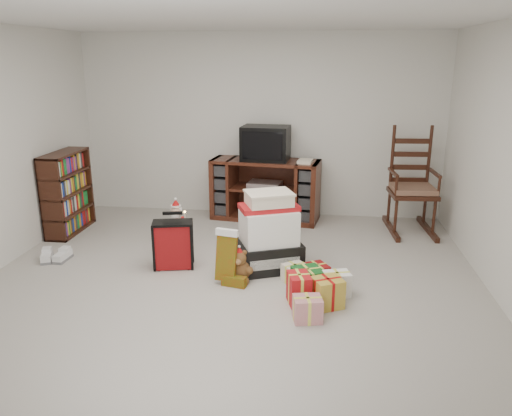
{
  "coord_description": "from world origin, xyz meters",
  "views": [
    {
      "loc": [
        0.83,
        -4.39,
        2.15
      ],
      "look_at": [
        0.19,
        0.6,
        0.64
      ],
      "focal_mm": 35.0,
      "sensor_mm": 36.0,
      "label": 1
    }
  ],
  "objects_px": {
    "tv_stand": "(265,190)",
    "rocking_chair": "(411,194)",
    "teddy_bear": "(240,267)",
    "gift_cluster": "(315,285)",
    "mrs_claus_figurine": "(177,227)",
    "red_suitcase": "(173,244)",
    "bookshelf": "(68,194)",
    "gift_pile": "(269,236)",
    "sneaker_pair": "(55,257)",
    "santa_figurine": "(285,241)",
    "crt_television": "(266,143)"
  },
  "relations": [
    {
      "from": "tv_stand",
      "to": "crt_television",
      "type": "relative_size",
      "value": 2.31
    },
    {
      "from": "santa_figurine",
      "to": "mrs_claus_figurine",
      "type": "height_order",
      "value": "santa_figurine"
    },
    {
      "from": "crt_television",
      "to": "santa_figurine",
      "type": "bearing_deg",
      "value": -70.79
    },
    {
      "from": "mrs_claus_figurine",
      "to": "crt_television",
      "type": "distance_m",
      "value": 1.68
    },
    {
      "from": "tv_stand",
      "to": "sneaker_pair",
      "type": "distance_m",
      "value": 2.82
    },
    {
      "from": "teddy_bear",
      "to": "mrs_claus_figurine",
      "type": "bearing_deg",
      "value": 134.42
    },
    {
      "from": "rocking_chair",
      "to": "gift_pile",
      "type": "height_order",
      "value": "rocking_chair"
    },
    {
      "from": "santa_figurine",
      "to": "mrs_claus_figurine",
      "type": "relative_size",
      "value": 1.1
    },
    {
      "from": "red_suitcase",
      "to": "bookshelf",
      "type": "bearing_deg",
      "value": 137.08
    },
    {
      "from": "mrs_claus_figurine",
      "to": "gift_cluster",
      "type": "distance_m",
      "value": 2.04
    },
    {
      "from": "teddy_bear",
      "to": "crt_television",
      "type": "xyz_separation_m",
      "value": [
        0.03,
        2.04,
        0.92
      ]
    },
    {
      "from": "teddy_bear",
      "to": "red_suitcase",
      "type": "bearing_deg",
      "value": 162.25
    },
    {
      "from": "bookshelf",
      "to": "teddy_bear",
      "type": "xyz_separation_m",
      "value": [
        2.41,
        -1.2,
        -0.35
      ]
    },
    {
      "from": "mrs_claus_figurine",
      "to": "crt_television",
      "type": "bearing_deg",
      "value": 49.71
    },
    {
      "from": "rocking_chair",
      "to": "gift_cluster",
      "type": "bearing_deg",
      "value": -123.78
    },
    {
      "from": "rocking_chair",
      "to": "sneaker_pair",
      "type": "bearing_deg",
      "value": -162.67
    },
    {
      "from": "tv_stand",
      "to": "rocking_chair",
      "type": "distance_m",
      "value": 1.92
    },
    {
      "from": "teddy_bear",
      "to": "santa_figurine",
      "type": "bearing_deg",
      "value": 52.54
    },
    {
      "from": "gift_pile",
      "to": "mrs_claus_figurine",
      "type": "bearing_deg",
      "value": 130.76
    },
    {
      "from": "gift_pile",
      "to": "sneaker_pair",
      "type": "xyz_separation_m",
      "value": [
        -2.37,
        -0.09,
        -0.31
      ]
    },
    {
      "from": "teddy_bear",
      "to": "sneaker_pair",
      "type": "xyz_separation_m",
      "value": [
        -2.11,
        0.25,
        -0.1
      ]
    },
    {
      "from": "bookshelf",
      "to": "red_suitcase",
      "type": "relative_size",
      "value": 1.72
    },
    {
      "from": "tv_stand",
      "to": "rocking_chair",
      "type": "relative_size",
      "value": 1.09
    },
    {
      "from": "gift_pile",
      "to": "red_suitcase",
      "type": "relative_size",
      "value": 1.37
    },
    {
      "from": "gift_cluster",
      "to": "rocking_chair",
      "type": "bearing_deg",
      "value": 60.38
    },
    {
      "from": "teddy_bear",
      "to": "gift_cluster",
      "type": "bearing_deg",
      "value": -17.8
    },
    {
      "from": "tv_stand",
      "to": "bookshelf",
      "type": "distance_m",
      "value": 2.58
    },
    {
      "from": "tv_stand",
      "to": "sneaker_pair",
      "type": "bearing_deg",
      "value": -132.12
    },
    {
      "from": "rocking_chair",
      "to": "santa_figurine",
      "type": "distance_m",
      "value": 2.02
    },
    {
      "from": "sneaker_pair",
      "to": "gift_cluster",
      "type": "relative_size",
      "value": 0.34
    },
    {
      "from": "red_suitcase",
      "to": "santa_figurine",
      "type": "distance_m",
      "value": 1.21
    },
    {
      "from": "bookshelf",
      "to": "crt_television",
      "type": "bearing_deg",
      "value": 18.92
    },
    {
      "from": "rocking_chair",
      "to": "crt_television",
      "type": "distance_m",
      "value": 2.01
    },
    {
      "from": "sneaker_pair",
      "to": "crt_television",
      "type": "bearing_deg",
      "value": 27.14
    },
    {
      "from": "gift_pile",
      "to": "teddy_bear",
      "type": "bearing_deg",
      "value": -149.25
    },
    {
      "from": "red_suitcase",
      "to": "mrs_claus_figurine",
      "type": "bearing_deg",
      "value": 90.46
    },
    {
      "from": "rocking_chair",
      "to": "teddy_bear",
      "type": "relative_size",
      "value": 4.27
    },
    {
      "from": "tv_stand",
      "to": "bookshelf",
      "type": "xyz_separation_m",
      "value": [
        -2.44,
        -0.84,
        0.08
      ]
    },
    {
      "from": "red_suitcase",
      "to": "gift_cluster",
      "type": "distance_m",
      "value": 1.59
    },
    {
      "from": "teddy_bear",
      "to": "crt_television",
      "type": "bearing_deg",
      "value": 89.14
    },
    {
      "from": "bookshelf",
      "to": "gift_cluster",
      "type": "distance_m",
      "value": 3.5
    },
    {
      "from": "red_suitcase",
      "to": "sneaker_pair",
      "type": "relative_size",
      "value": 1.8
    },
    {
      "from": "bookshelf",
      "to": "rocking_chair",
      "type": "relative_size",
      "value": 0.74
    },
    {
      "from": "rocking_chair",
      "to": "mrs_claus_figurine",
      "type": "distance_m",
      "value": 3.01
    },
    {
      "from": "red_suitcase",
      "to": "sneaker_pair",
      "type": "height_order",
      "value": "red_suitcase"
    },
    {
      "from": "sneaker_pair",
      "to": "crt_television",
      "type": "height_order",
      "value": "crt_television"
    },
    {
      "from": "tv_stand",
      "to": "gift_pile",
      "type": "xyz_separation_m",
      "value": [
        0.23,
        -1.71,
        -0.06
      ]
    },
    {
      "from": "gift_pile",
      "to": "santa_figurine",
      "type": "relative_size",
      "value": 1.33
    },
    {
      "from": "santa_figurine",
      "to": "crt_television",
      "type": "distance_m",
      "value": 1.75
    },
    {
      "from": "tv_stand",
      "to": "teddy_bear",
      "type": "relative_size",
      "value": 4.65
    }
  ]
}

